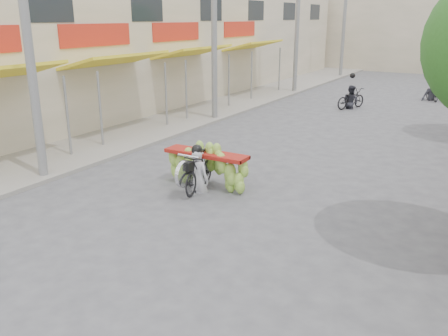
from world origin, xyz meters
TOP-DOWN VIEW (x-y plane):
  - ground at (0.00, 0.00)m, footprint 120.00×120.00m
  - sidewalk_left at (-7.00, 15.00)m, footprint 4.00×60.00m
  - shophouse_row_left at (-11.98, 13.98)m, footprint 9.77×40.00m
  - far_building at (0.00, 38.00)m, footprint 20.00×6.00m
  - utility_pole_near at (-5.40, 3.00)m, footprint 0.60×0.24m
  - utility_pole_mid at (-5.40, 12.00)m, footprint 0.60×0.24m
  - utility_pole_far at (-5.40, 21.00)m, footprint 0.60×0.24m
  - utility_pole_back at (-5.40, 30.00)m, footprint 0.60×0.24m
  - banana_motorbike at (-1.23, 4.50)m, footprint 2.26×1.88m
  - bg_motorbike_a at (-1.13, 17.60)m, footprint 1.29×1.84m
  - bg_motorbike_b at (1.97, 21.99)m, footprint 1.19×1.58m
  - bg_motorbike_c at (2.05, 25.81)m, footprint 1.05×1.79m

SIDE VIEW (x-z plane):
  - ground at x=0.00m, z-range 0.00..0.00m
  - sidewalk_left at x=-7.00m, z-range 0.00..0.12m
  - banana_motorbike at x=-1.23m, z-range -0.33..1.70m
  - bg_motorbike_a at x=-1.13m, z-range -0.24..1.71m
  - bg_motorbike_c at x=2.05m, z-range -0.19..1.76m
  - bg_motorbike_b at x=1.97m, z-range -0.11..1.84m
  - shophouse_row_left at x=-11.98m, z-range 0.00..6.00m
  - far_building at x=0.00m, z-range 0.00..7.00m
  - utility_pole_near at x=-5.40m, z-range 0.03..8.03m
  - utility_pole_mid at x=-5.40m, z-range 0.03..8.03m
  - utility_pole_far at x=-5.40m, z-range 0.03..8.03m
  - utility_pole_back at x=-5.40m, z-range 0.03..8.03m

